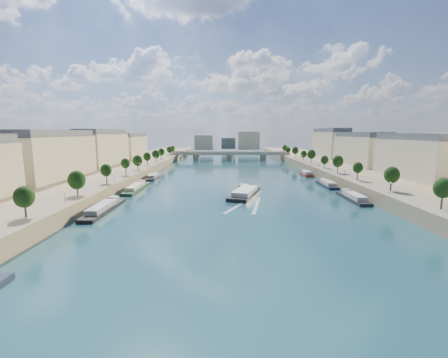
{
  "coord_description": "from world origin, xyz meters",
  "views": [
    {
      "loc": [
        -4.92,
        -56.84,
        26.29
      ],
      "look_at": [
        -5.15,
        79.11,
        5.0
      ],
      "focal_mm": 24.0,
      "sensor_mm": 36.0,
      "label": 1
    }
  ],
  "objects": [
    {
      "name": "lamps_right",
      "position": [
        52.5,
        105.0,
        7.78
      ],
      "size": [
        0.36,
        200.36,
        4.28
      ],
      "color": "black",
      "rests_on": "ground"
    },
    {
      "name": "skyline",
      "position": [
        3.19,
        319.52,
        14.66
      ],
      "size": [
        79.0,
        42.0,
        22.0
      ],
      "color": "beige",
      "rests_on": "ground"
    },
    {
      "name": "lamps_left",
      "position": [
        -52.5,
        90.0,
        7.78
      ],
      "size": [
        0.36,
        200.36,
        4.28
      ],
      "color": "black",
      "rests_on": "ground"
    },
    {
      "name": "tour_barge",
      "position": [
        3.62,
        66.15,
        1.07
      ],
      "size": [
        16.26,
        29.29,
        3.82
      ],
      "rotation": [
        0.0,
        0.0,
        -0.31
      ],
      "color": "black",
      "rests_on": "ground"
    },
    {
      "name": "pave_right",
      "position": [
        57.0,
        100.0,
        5.05
      ],
      "size": [
        14.0,
        520.0,
        0.1
      ],
      "primitive_type": "cube",
      "color": "gray",
      "rests_on": "quay_right"
    },
    {
      "name": "quay_left",
      "position": [
        -72.0,
        100.0,
        2.5
      ],
      "size": [
        44.0,
        520.0,
        5.0
      ],
      "primitive_type": "cube",
      "color": "#9E8460",
      "rests_on": "ground"
    },
    {
      "name": "buildings_left",
      "position": [
        -85.0,
        112.0,
        16.45
      ],
      "size": [
        16.0,
        226.0,
        23.2
      ],
      "color": "beige",
      "rests_on": "ground"
    },
    {
      "name": "buildings_right",
      "position": [
        85.0,
        112.0,
        16.45
      ],
      "size": [
        16.0,
        226.0,
        23.2
      ],
      "color": "beige",
      "rests_on": "ground"
    },
    {
      "name": "trees_left",
      "position": [
        -55.0,
        102.0,
        10.48
      ],
      "size": [
        4.8,
        268.8,
        8.26
      ],
      "color": "#382B1E",
      "rests_on": "ground"
    },
    {
      "name": "wake",
      "position": [
        3.62,
        49.56,
        0.02
      ],
      "size": [
        15.4,
        25.77,
        0.04
      ],
      "color": "silver",
      "rests_on": "ground"
    },
    {
      "name": "ground",
      "position": [
        0.0,
        100.0,
        0.0
      ],
      "size": [
        700.0,
        700.0,
        0.0
      ],
      "primitive_type": "plane",
      "color": "#0C3036",
      "rests_on": "ground"
    },
    {
      "name": "moored_barges_left",
      "position": [
        -45.5,
        49.56,
        0.84
      ],
      "size": [
        5.0,
        153.88,
        3.6
      ],
      "color": "#1B263C",
      "rests_on": "ground"
    },
    {
      "name": "bridge",
      "position": [
        0.0,
        228.67,
        5.08
      ],
      "size": [
        112.0,
        12.0,
        8.15
      ],
      "color": "#C1B79E",
      "rests_on": "ground"
    },
    {
      "name": "pave_left",
      "position": [
        -57.0,
        100.0,
        5.05
      ],
      "size": [
        14.0,
        520.0,
        0.1
      ],
      "primitive_type": "cube",
      "color": "gray",
      "rests_on": "quay_left"
    },
    {
      "name": "moored_barges_right",
      "position": [
        45.5,
        61.7,
        0.84
      ],
      "size": [
        5.0,
        156.42,
        3.6
      ],
      "color": "black",
      "rests_on": "ground"
    },
    {
      "name": "trees_right",
      "position": [
        55.0,
        110.0,
        10.48
      ],
      "size": [
        4.8,
        268.8,
        8.26
      ],
      "color": "#382B1E",
      "rests_on": "ground"
    },
    {
      "name": "quay_right",
      "position": [
        72.0,
        100.0,
        2.5
      ],
      "size": [
        44.0,
        520.0,
        5.0
      ],
      "primitive_type": "cube",
      "color": "#9E8460",
      "rests_on": "ground"
    }
  ]
}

